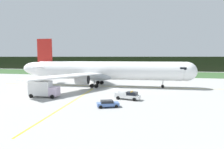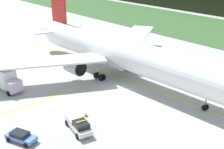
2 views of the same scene
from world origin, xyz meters
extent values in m
plane|color=#A2A39F|center=(0.00, 0.00, 0.00)|extent=(320.00, 320.00, 0.00)
cube|color=#33552C|center=(0.00, 53.46, 0.02)|extent=(320.00, 35.00, 0.04)
cube|color=black|center=(0.00, 78.12, 4.79)|extent=(288.00, 5.31, 9.57)
cube|color=yellow|center=(-3.46, 4.53, 0.00)|extent=(73.29, 3.75, 0.01)
cube|color=yellow|center=(-5.56, -18.56, 0.00)|extent=(1.93, 34.65, 0.01)
cylinder|color=white|center=(-3.46, 4.53, 5.10)|extent=(46.07, 7.90, 5.75)
ellipsoid|color=white|center=(20.58, 5.67, 5.10)|extent=(6.59, 6.05, 5.75)
ellipsoid|color=white|center=(-28.08, 3.38, 5.53)|extent=(9.40, 4.74, 4.32)
ellipsoid|color=#A9B2BC|center=(-5.75, 4.43, 3.52)|extent=(11.87, 6.58, 3.17)
cube|color=black|center=(19.24, 5.60, 6.11)|extent=(2.06, 5.55, 0.70)
cube|color=white|center=(-12.84, 16.59, 4.38)|extent=(16.65, 21.94, 0.35)
cylinder|color=#B4B4B4|center=(-9.56, 12.00, 3.02)|extent=(3.79, 3.03, 2.87)
cylinder|color=black|center=(-7.69, 12.09, 3.02)|extent=(0.24, 2.64, 2.64)
cube|color=white|center=(-11.67, -8.35, 4.38)|extent=(15.04, 22.57, 0.35)
cylinder|color=#B4B4B4|center=(-8.84, -3.47, 3.02)|extent=(3.79, 3.03, 2.87)
cylinder|color=black|center=(-6.96, -3.39, 3.02)|extent=(0.24, 2.64, 2.64)
cube|color=#B2201A|center=(-24.80, 3.53, 10.85)|extent=(5.21, 0.68, 9.19)
cube|color=white|center=(-25.46, 6.88, 6.11)|extent=(4.71, 6.88, 0.28)
cube|color=white|center=(-25.14, 0.13, 6.11)|extent=(4.22, 6.83, 0.28)
cylinder|color=gray|center=(13.94, 5.35, 1.56)|extent=(0.20, 0.20, 2.22)
cylinder|color=black|center=(13.93, 5.61, 0.45)|extent=(0.91, 0.26, 0.90)
cylinder|color=black|center=(13.95, 5.09, 0.45)|extent=(0.91, 0.26, 0.90)
cylinder|color=gray|center=(-6.93, 8.12, 1.71)|extent=(0.28, 0.28, 2.22)
cylinder|color=black|center=(-6.21, 7.80, 0.60)|extent=(1.21, 0.36, 1.20)
cylinder|color=black|center=(-6.24, 8.50, 0.60)|extent=(1.21, 0.36, 1.20)
cylinder|color=black|center=(-7.61, 7.73, 0.60)|extent=(1.21, 0.36, 1.20)
cylinder|color=black|center=(-7.64, 8.43, 0.60)|extent=(1.21, 0.36, 1.20)
cylinder|color=gray|center=(-6.58, 0.64, 1.71)|extent=(0.28, 0.28, 2.22)
cylinder|color=black|center=(-5.89, 1.03, 0.60)|extent=(1.21, 0.36, 1.20)
cylinder|color=black|center=(-5.86, 0.33, 0.60)|extent=(1.21, 0.36, 1.20)
cylinder|color=black|center=(-7.29, 0.96, 0.60)|extent=(1.21, 0.36, 1.20)
cylinder|color=black|center=(-7.26, 0.26, 0.60)|extent=(1.21, 0.36, 1.20)
cube|color=silver|center=(5.54, -12.95, 0.73)|extent=(5.84, 3.06, 0.70)
cube|color=black|center=(6.51, -13.16, 1.43)|extent=(2.55, 2.21, 0.70)
cube|color=silver|center=(4.43, -11.77, 1.31)|extent=(2.63, 0.65, 0.45)
cube|color=silver|center=(4.04, -13.57, 1.31)|extent=(2.63, 0.65, 0.45)
cube|color=orange|center=(6.51, -13.16, 1.86)|extent=(0.48, 1.37, 0.16)
cylinder|color=black|center=(7.59, -12.38, 0.38)|extent=(0.79, 0.39, 0.76)
cylinder|color=black|center=(7.18, -14.31, 0.38)|extent=(0.79, 0.39, 0.76)
cylinder|color=black|center=(3.90, -11.59, 0.38)|extent=(0.79, 0.39, 0.76)
cylinder|color=black|center=(3.48, -13.53, 0.38)|extent=(0.79, 0.39, 0.76)
cube|color=#C1ABC8|center=(-11.33, -14.57, 1.45)|extent=(2.08, 2.54, 2.00)
cube|color=silver|center=(-14.76, -14.84, 2.14)|extent=(5.15, 2.79, 3.38)
cylinder|color=#99999E|center=(-13.76, -14.76, 0.36)|extent=(0.78, 0.16, 1.04)
cylinder|color=#99999E|center=(-15.75, -14.92, 0.36)|extent=(0.78, 0.16, 1.04)
cylinder|color=black|center=(-11.42, -13.37, 0.45)|extent=(0.92, 0.33, 0.90)
cylinder|color=black|center=(-11.23, -15.77, 0.45)|extent=(0.92, 0.33, 0.90)
cylinder|color=black|center=(-16.59, -13.79, 0.45)|extent=(0.92, 0.33, 0.90)
cylinder|color=black|center=(-16.40, -16.18, 0.45)|extent=(0.92, 0.33, 0.90)
cube|color=#4D6FB2|center=(2.79, -20.08, 0.57)|extent=(4.47, 3.19, 0.55)
cube|color=black|center=(2.60, -20.16, 1.08)|extent=(2.72, 2.29, 0.45)
cylinder|color=black|center=(3.78, -18.71, 0.30)|extent=(0.62, 0.40, 0.60)
cylinder|color=black|center=(4.46, -20.33, 0.30)|extent=(0.62, 0.40, 0.60)
cylinder|color=black|center=(1.12, -19.82, 0.30)|extent=(0.62, 0.40, 0.60)
cylinder|color=black|center=(1.80, -21.45, 0.30)|extent=(0.62, 0.40, 0.60)
cube|color=black|center=(3.19, -9.88, 0.01)|extent=(0.51, 0.51, 0.03)
cone|color=orange|center=(3.19, -9.88, 0.34)|extent=(0.40, 0.40, 0.62)
camera|label=1|loc=(11.00, -53.83, 9.43)|focal=30.22mm
camera|label=2|loc=(35.30, -32.81, 22.77)|focal=47.74mm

